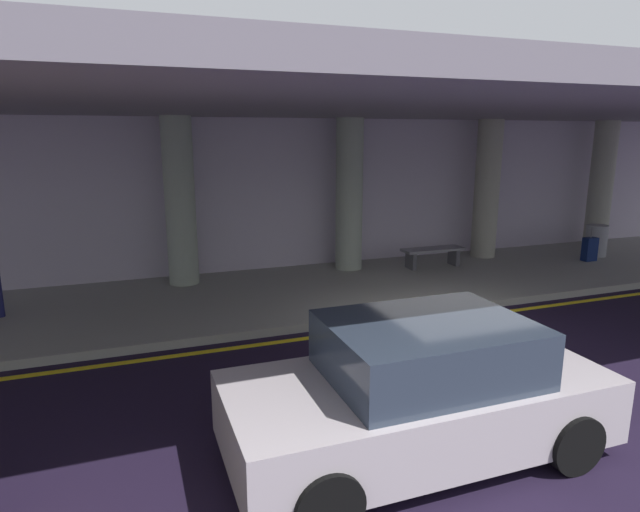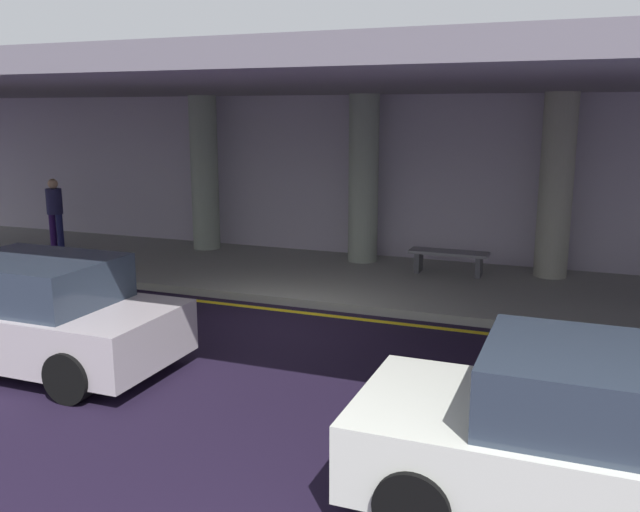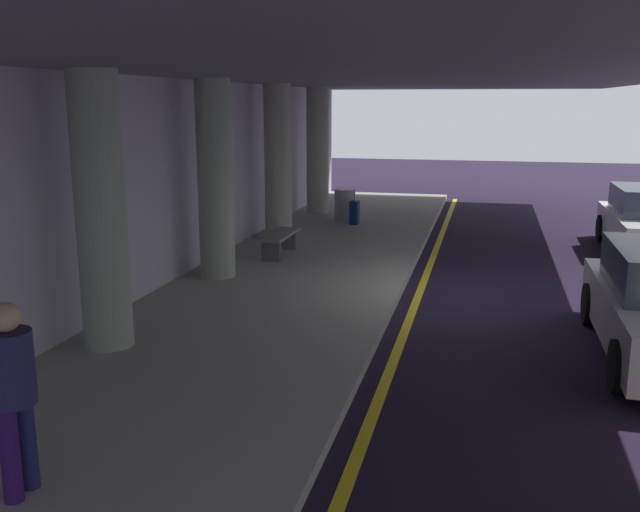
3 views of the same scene
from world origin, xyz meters
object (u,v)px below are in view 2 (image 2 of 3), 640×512
(support_column_center, at_px, (556,186))
(bench_metal, at_px, (449,257))
(support_column_far_left, at_px, (205,173))
(car_white, at_px, (601,443))
(traveler_with_luggage, at_px, (55,208))
(car_silver, at_px, (33,314))
(support_column_left_mid, at_px, (363,179))

(support_column_center, bearing_deg, bench_metal, -162.79)
(support_column_far_left, xyz_separation_m, car_white, (8.84, -8.55, -1.26))
(support_column_far_left, height_order, traveler_with_luggage, support_column_far_left)
(support_column_center, relative_size, car_white, 0.89)
(support_column_far_left, relative_size, car_silver, 0.89)
(support_column_center, xyz_separation_m, car_white, (0.84, -8.55, -1.26))
(car_silver, relative_size, traveler_with_luggage, 2.44)
(car_silver, bearing_deg, car_white, 170.95)
(bench_metal, bearing_deg, traveler_with_luggage, -176.42)
(support_column_center, bearing_deg, car_white, -84.41)
(support_column_far_left, xyz_separation_m, support_column_left_mid, (4.00, 0.00, 0.00))
(support_column_center, height_order, bench_metal, support_column_center)
(support_column_left_mid, bearing_deg, bench_metal, -16.53)
(support_column_left_mid, relative_size, support_column_center, 1.00)
(support_column_far_left, height_order, support_column_left_mid, same)
(traveler_with_luggage, bearing_deg, support_column_left_mid, 126.61)
(car_silver, distance_m, traveler_with_luggage, 8.11)
(car_silver, bearing_deg, traveler_with_luggage, -49.76)
(support_column_center, xyz_separation_m, traveler_with_luggage, (-11.54, -1.21, -0.86))
(support_column_left_mid, bearing_deg, car_silver, -107.43)
(support_column_left_mid, xyz_separation_m, bench_metal, (2.04, -0.61, -1.47))
(support_column_center, distance_m, bench_metal, 2.52)
(support_column_far_left, bearing_deg, support_column_center, 0.00)
(support_column_far_left, distance_m, support_column_left_mid, 4.00)
(car_white, bearing_deg, support_column_left_mid, 119.81)
(bench_metal, bearing_deg, support_column_center, 17.21)
(support_column_center, height_order, car_silver, support_column_center)
(car_white, xyz_separation_m, traveler_with_luggage, (-12.38, 7.35, 0.40))
(bench_metal, bearing_deg, support_column_left_mid, 163.47)
(car_white, relative_size, car_silver, 1.00)
(support_column_far_left, bearing_deg, car_white, -44.07)
(support_column_left_mid, distance_m, car_silver, 7.86)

